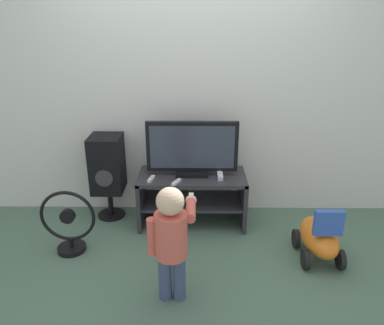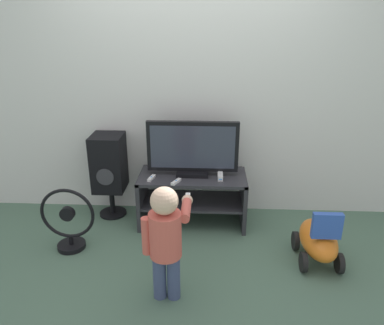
# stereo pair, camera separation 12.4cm
# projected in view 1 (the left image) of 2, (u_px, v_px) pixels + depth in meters

# --- Properties ---
(ground_plane) EXTENTS (16.00, 16.00, 0.00)m
(ground_plane) POSITION_uv_depth(u_px,v_px,m) (192.00, 234.00, 3.45)
(ground_plane) COLOR #4C6B56
(wall_back) EXTENTS (10.00, 0.06, 2.60)m
(wall_back) POSITION_uv_depth(u_px,v_px,m) (192.00, 82.00, 3.49)
(wall_back) COLOR silver
(wall_back) RESTS_ON ground_plane
(tv_stand) EXTENTS (1.00, 0.48, 0.49)m
(tv_stand) POSITION_uv_depth(u_px,v_px,m) (192.00, 192.00, 3.55)
(tv_stand) COLOR #2D2D33
(tv_stand) RESTS_ON ground_plane
(television) EXTENTS (0.84, 0.20, 0.51)m
(television) POSITION_uv_depth(u_px,v_px,m) (192.00, 149.00, 3.42)
(television) COLOR black
(television) RESTS_ON tv_stand
(game_console) EXTENTS (0.05, 0.19, 0.05)m
(game_console) POSITION_uv_depth(u_px,v_px,m) (220.00, 175.00, 3.44)
(game_console) COLOR white
(game_console) RESTS_ON tv_stand
(remote_primary) EXTENTS (0.06, 0.13, 0.03)m
(remote_primary) POSITION_uv_depth(u_px,v_px,m) (151.00, 179.00, 3.39)
(remote_primary) COLOR white
(remote_primary) RESTS_ON tv_stand
(remote_secondary) EXTENTS (0.09, 0.13, 0.03)m
(remote_secondary) POSITION_uv_depth(u_px,v_px,m) (176.00, 182.00, 3.32)
(remote_secondary) COLOR white
(remote_secondary) RESTS_ON tv_stand
(child) EXTENTS (0.33, 0.49, 0.86)m
(child) POSITION_uv_depth(u_px,v_px,m) (172.00, 235.00, 2.51)
(child) COLOR #3F4C72
(child) RESTS_ON ground_plane
(speaker_tower) EXTENTS (0.30, 0.33, 0.84)m
(speaker_tower) POSITION_uv_depth(u_px,v_px,m) (107.00, 166.00, 3.58)
(speaker_tower) COLOR black
(speaker_tower) RESTS_ON ground_plane
(floor_fan) EXTENTS (0.46, 0.24, 0.56)m
(floor_fan) POSITION_uv_depth(u_px,v_px,m) (69.00, 225.00, 3.13)
(floor_fan) COLOR black
(floor_fan) RESTS_ON ground_plane
(ride_on_toy) EXTENTS (0.32, 0.55, 0.52)m
(ride_on_toy) POSITION_uv_depth(u_px,v_px,m) (319.00, 237.00, 3.05)
(ride_on_toy) COLOR orange
(ride_on_toy) RESTS_ON ground_plane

